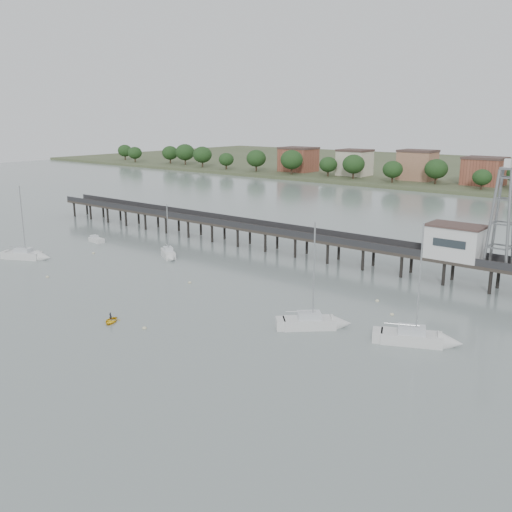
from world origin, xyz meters
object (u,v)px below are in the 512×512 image
at_px(pier, 317,238).
at_px(sailboat_a, 31,256).
at_px(sailboat_b, 169,255).
at_px(sailboat_c, 320,323).
at_px(white_tender, 96,240).
at_px(yellow_dinghy, 111,322).
at_px(sailboat_d, 425,339).
at_px(lattice_tower, 502,218).

xyz_separation_m(pier, sailboat_a, (-40.08, -33.11, -3.16)).
bearing_deg(sailboat_b, sailboat_a, -109.91).
bearing_deg(pier, sailboat_c, -56.19).
xyz_separation_m(pier, white_tender, (-42.86, -16.98, -3.33)).
distance_m(sailboat_a, white_tender, 16.36).
relative_size(pier, yellow_dinghy, 55.91).
bearing_deg(white_tender, yellow_dinghy, -27.61).
relative_size(sailboat_a, yellow_dinghy, 5.25).
bearing_deg(sailboat_d, sailboat_b, 145.40).
distance_m(lattice_tower, white_tender, 77.01).
relative_size(sailboat_a, sailboat_d, 0.94).
relative_size(pier, sailboat_a, 10.65).
bearing_deg(sailboat_d, yellow_dinghy, -176.70).
relative_size(lattice_tower, yellow_dinghy, 5.78).
height_order(pier, lattice_tower, lattice_tower).
bearing_deg(sailboat_a, sailboat_d, -21.97).
height_order(pier, sailboat_a, sailboat_a).
distance_m(pier, white_tender, 46.22).
distance_m(sailboat_b, sailboat_c, 41.99).
bearing_deg(lattice_tower, sailboat_b, -161.97).
bearing_deg(sailboat_c, sailboat_a, 140.98).
height_order(sailboat_b, white_tender, sailboat_b).
bearing_deg(yellow_dinghy, pier, 53.90).
bearing_deg(lattice_tower, sailboat_d, -89.69).
xyz_separation_m(sailboat_b, sailboat_a, (-19.28, -16.08, -0.02)).
xyz_separation_m(white_tender, yellow_dinghy, (40.70, -27.13, -0.46)).
bearing_deg(sailboat_b, sailboat_d, 20.60).
relative_size(sailboat_c, white_tender, 3.49).
distance_m(pier, sailboat_a, 52.09).
xyz_separation_m(sailboat_b, white_tender, (-22.05, 0.05, -0.19)).
distance_m(sailboat_d, sailboat_c, 12.58).
bearing_deg(pier, sailboat_b, -140.70).
height_order(sailboat_b, sailboat_c, sailboat_c).
height_order(sailboat_b, yellow_dinghy, sailboat_b).
distance_m(pier, yellow_dinghy, 44.32).
xyz_separation_m(sailboat_d, yellow_dinghy, (-33.80, -18.16, -0.63)).
bearing_deg(sailboat_c, sailboat_d, -28.79).
xyz_separation_m(lattice_tower, sailboat_d, (0.14, -25.95, -10.47)).
bearing_deg(sailboat_b, yellow_dinghy, -25.19).
xyz_separation_m(pier, lattice_tower, (31.50, 0.00, 7.31)).
bearing_deg(white_tender, sailboat_a, -74.17).
relative_size(pier, sailboat_d, 10.03).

